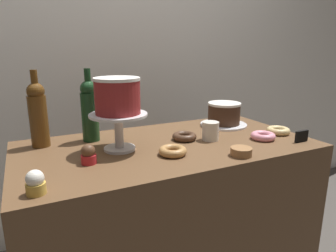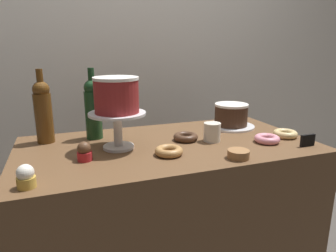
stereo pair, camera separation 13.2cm
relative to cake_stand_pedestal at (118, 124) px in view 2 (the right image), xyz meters
The scene contains 17 objects.
back_wall 0.97m from the cake_stand_pedestal, 76.39° to the left, with size 6.00×0.05×2.60m.
display_counter 0.59m from the cake_stand_pedestal, ahead, with size 1.28×0.67×0.90m.
cake_stand_pedestal is the anchor object (origin of this frame).
white_layer_cake 0.12m from the cake_stand_pedestal, ahead, with size 0.18×0.18×0.14m.
silver_serving_platter 0.65m from the cake_stand_pedestal, 12.98° to the left, with size 0.25×0.25×0.01m.
chocolate_round_cake 0.65m from the cake_stand_pedestal, 12.98° to the left, with size 0.18×0.18×0.12m.
wine_bottle_amber 0.35m from the cake_stand_pedestal, 146.22° to the left, with size 0.08×0.08×0.33m.
wine_bottle_green 0.20m from the cake_stand_pedestal, 112.70° to the left, with size 0.08×0.08×0.33m.
cupcake_vanilla 0.44m from the cake_stand_pedestal, 140.69° to the right, with size 0.06×0.06×0.07m.
cupcake_chocolate 0.19m from the cake_stand_pedestal, 145.83° to the right, with size 0.06×0.06×0.07m.
donut_maple 0.24m from the cake_stand_pedestal, 41.16° to the right, with size 0.11×0.11×0.03m.
donut_glazed 0.79m from the cake_stand_pedestal, ahead, with size 0.11×0.11×0.03m.
donut_chocolate 0.32m from the cake_stand_pedestal, ahead, with size 0.11×0.11×0.03m.
donut_pink 0.66m from the cake_stand_pedestal, 12.81° to the right, with size 0.11×0.11×0.03m.
cookie_stack 0.50m from the cake_stand_pedestal, 33.97° to the right, with size 0.08×0.08×0.03m.
price_sign_chalkboard 0.81m from the cake_stand_pedestal, 18.01° to the right, with size 0.07×0.01×0.05m.
coffee_cup_ceramic 0.42m from the cake_stand_pedestal, ahead, with size 0.08×0.08×0.08m.
Camera 2 is at (-0.43, -1.20, 1.31)m, focal length 32.30 mm.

